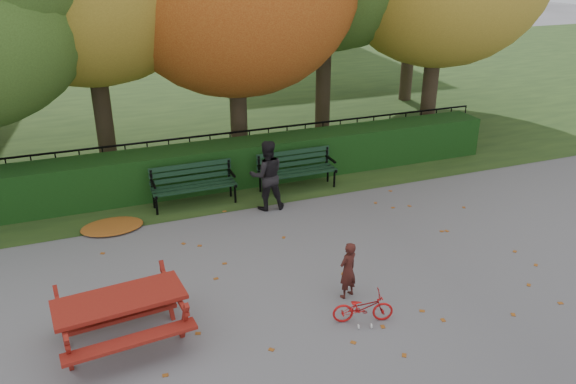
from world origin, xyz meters
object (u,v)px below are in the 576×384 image
object	(u,v)px
bench_right	(296,167)
child	(348,270)
bicycle	(363,307)
adult	(267,175)
picnic_table	(121,308)
bench_left	(193,182)

from	to	relation	value
bench_right	child	xyz separation A→B (m)	(-0.91, -4.41, -0.04)
bench_right	bicycle	world-z (taller)	bench_right
adult	bicycle	distance (m)	4.31
bicycle	adult	bearing A→B (deg)	16.67
adult	picnic_table	bearing A→B (deg)	52.87
bench_left	bicycle	distance (m)	5.28
picnic_table	bench_right	bearing A→B (deg)	39.17
bench_right	bicycle	distance (m)	5.19
child	adult	world-z (taller)	adult
bench_left	adult	xyz separation A→B (m)	(1.41, -0.80, 0.24)
adult	bicycle	size ratio (longest dim) A/B	1.67
picnic_table	bicycle	xyz separation A→B (m)	(3.37, -0.78, -0.34)
child	adult	distance (m)	3.62
bench_left	child	world-z (taller)	child
adult	bench_right	bearing A→B (deg)	-134.25
adult	bicycle	xyz separation A→B (m)	(0.00, -4.28, -0.52)
picnic_table	adult	world-z (taller)	adult
bench_right	bench_left	bearing A→B (deg)	180.00
bench_left	bench_right	bearing A→B (deg)	0.00
bench_left	bicycle	world-z (taller)	bench_left
bench_right	picnic_table	distance (m)	6.12
bench_left	child	size ratio (longest dim) A/B	1.87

